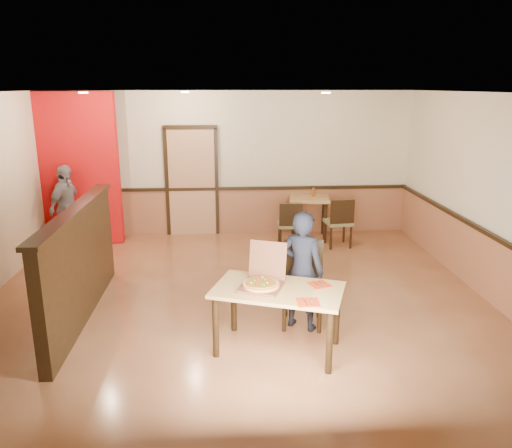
{
  "coord_description": "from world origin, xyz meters",
  "views": [
    {
      "loc": [
        -0.17,
        -6.24,
        2.89
      ],
      "look_at": [
        0.24,
        0.0,
        1.15
      ],
      "focal_mm": 35.0,
      "sensor_mm": 36.0,
      "label": 1
    }
  ],
  "objects_px": {
    "main_table": "(278,297)",
    "diner": "(302,271)",
    "passerby": "(67,208)",
    "condiment": "(313,192)",
    "diner_chair": "(303,280)",
    "side_chair_right": "(339,221)",
    "side_table": "(309,206)",
    "pizza_box": "(262,282)",
    "side_chair_left": "(290,223)"
  },
  "relations": [
    {
      "from": "main_table",
      "to": "passerby",
      "type": "relative_size",
      "value": 1.02
    },
    {
      "from": "passerby",
      "to": "diner_chair",
      "type": "bearing_deg",
      "value": -112.61
    },
    {
      "from": "passerby",
      "to": "condiment",
      "type": "xyz_separation_m",
      "value": [
        4.56,
        0.48,
        0.12
      ]
    },
    {
      "from": "side_chair_left",
      "to": "condiment",
      "type": "relative_size",
      "value": 5.28
    },
    {
      "from": "side_chair_left",
      "to": "pizza_box",
      "type": "distance_m",
      "value": 3.69
    },
    {
      "from": "passerby",
      "to": "side_chair_right",
      "type": "bearing_deg",
      "value": -75.16
    },
    {
      "from": "pizza_box",
      "to": "condiment",
      "type": "distance_m",
      "value": 4.49
    },
    {
      "from": "side_chair_left",
      "to": "diner",
      "type": "relative_size",
      "value": 0.58
    },
    {
      "from": "diner_chair",
      "to": "side_table",
      "type": "distance_m",
      "value": 3.64
    },
    {
      "from": "diner",
      "to": "pizza_box",
      "type": "height_order",
      "value": "diner"
    },
    {
      "from": "diner_chair",
      "to": "passerby",
      "type": "relative_size",
      "value": 0.67
    },
    {
      "from": "passerby",
      "to": "pizza_box",
      "type": "relative_size",
      "value": 2.46
    },
    {
      "from": "diner",
      "to": "condiment",
      "type": "relative_size",
      "value": 9.04
    },
    {
      "from": "side_table",
      "to": "pizza_box",
      "type": "xyz_separation_m",
      "value": [
        -1.24,
        -4.2,
        0.18
      ]
    },
    {
      "from": "passerby",
      "to": "condiment",
      "type": "relative_size",
      "value": 9.43
    },
    {
      "from": "side_chair_left",
      "to": "passerby",
      "type": "bearing_deg",
      "value": -0.48
    },
    {
      "from": "side_table",
      "to": "diner",
      "type": "bearing_deg",
      "value": -100.94
    },
    {
      "from": "passerby",
      "to": "pizza_box",
      "type": "distance_m",
      "value": 4.99
    },
    {
      "from": "diner_chair",
      "to": "diner",
      "type": "height_order",
      "value": "diner"
    },
    {
      "from": "main_table",
      "to": "passerby",
      "type": "bearing_deg",
      "value": 150.66
    },
    {
      "from": "diner",
      "to": "side_chair_right",
      "type": "bearing_deg",
      "value": -79.49
    },
    {
      "from": "diner_chair",
      "to": "pizza_box",
      "type": "distance_m",
      "value": 0.87
    },
    {
      "from": "side_chair_right",
      "to": "condiment",
      "type": "distance_m",
      "value": 0.88
    },
    {
      "from": "side_chair_left",
      "to": "side_table",
      "type": "height_order",
      "value": "side_chair_left"
    },
    {
      "from": "diner",
      "to": "passerby",
      "type": "xyz_separation_m",
      "value": [
        -3.75,
        3.33,
        0.03
      ]
    },
    {
      "from": "diner_chair",
      "to": "side_chair_left",
      "type": "relative_size",
      "value": 1.2
    },
    {
      "from": "main_table",
      "to": "diner_chair",
      "type": "bearing_deg",
      "value": 79.99
    },
    {
      "from": "side_chair_left",
      "to": "passerby",
      "type": "xyz_separation_m",
      "value": [
        -4.01,
        0.22,
        0.3
      ]
    },
    {
      "from": "diner_chair",
      "to": "side_chair_right",
      "type": "distance_m",
      "value": 3.17
    },
    {
      "from": "side_chair_right",
      "to": "pizza_box",
      "type": "xyz_separation_m",
      "value": [
        -1.69,
        -3.59,
        0.3
      ]
    },
    {
      "from": "condiment",
      "to": "main_table",
      "type": "bearing_deg",
      "value": -104.91
    },
    {
      "from": "main_table",
      "to": "diner",
      "type": "bearing_deg",
      "value": 76.37
    },
    {
      "from": "pizza_box",
      "to": "diner",
      "type": "bearing_deg",
      "value": 64.11
    },
    {
      "from": "main_table",
      "to": "side_table",
      "type": "relative_size",
      "value": 1.85
    },
    {
      "from": "passerby",
      "to": "condiment",
      "type": "bearing_deg",
      "value": -66.62
    },
    {
      "from": "side_chair_right",
      "to": "pizza_box",
      "type": "distance_m",
      "value": 3.98
    },
    {
      "from": "main_table",
      "to": "passerby",
      "type": "distance_m",
      "value": 5.15
    },
    {
      "from": "diner_chair",
      "to": "side_chair_right",
      "type": "xyz_separation_m",
      "value": [
        1.14,
        2.96,
        -0.06
      ]
    },
    {
      "from": "diner_chair",
      "to": "condiment",
      "type": "bearing_deg",
      "value": 87.45
    },
    {
      "from": "condiment",
      "to": "pizza_box",
      "type": "bearing_deg",
      "value": -107.19
    },
    {
      "from": "diner_chair",
      "to": "diner",
      "type": "bearing_deg",
      "value": -95.06
    },
    {
      "from": "diner",
      "to": "main_table",
      "type": "bearing_deg",
      "value": 88.35
    },
    {
      "from": "side_table",
      "to": "pizza_box",
      "type": "bearing_deg",
      "value": -106.38
    },
    {
      "from": "diner",
      "to": "side_table",
      "type": "bearing_deg",
      "value": -69.68
    },
    {
      "from": "main_table",
      "to": "passerby",
      "type": "xyz_separation_m",
      "value": [
        -3.4,
        3.86,
        0.13
      ]
    },
    {
      "from": "side_chair_right",
      "to": "diner",
      "type": "height_order",
      "value": "diner"
    },
    {
      "from": "side_chair_right",
      "to": "passerby",
      "type": "distance_m",
      "value": 4.94
    },
    {
      "from": "diner_chair",
      "to": "passerby",
      "type": "distance_m",
      "value": 4.95
    },
    {
      "from": "side_chair_left",
      "to": "condiment",
      "type": "xyz_separation_m",
      "value": [
        0.54,
        0.69,
        0.42
      ]
    },
    {
      "from": "side_table",
      "to": "passerby",
      "type": "xyz_separation_m",
      "value": [
        -4.47,
        -0.4,
        0.14
      ]
    }
  ]
}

